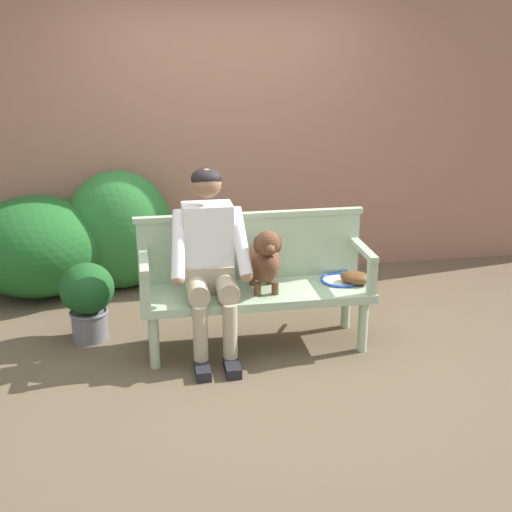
{
  "coord_description": "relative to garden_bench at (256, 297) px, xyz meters",
  "views": [
    {
      "loc": [
        -0.79,
        -4.52,
        2.25
      ],
      "look_at": [
        0.0,
        0.0,
        0.69
      ],
      "focal_mm": 48.98,
      "sensor_mm": 36.0,
      "label": 1
    }
  ],
  "objects": [
    {
      "name": "ground_plane",
      "position": [
        0.0,
        0.0,
        -0.38
      ],
      "size": [
        40.0,
        40.0,
        0.0
      ],
      "primitive_type": "plane",
      "color": "brown"
    },
    {
      "name": "brick_garden_fence",
      "position": [
        0.0,
        1.72,
        0.98
      ],
      "size": [
        8.0,
        0.3,
        2.73
      ],
      "primitive_type": "cube",
      "color": "#936651",
      "rests_on": "ground"
    },
    {
      "name": "hedge_bush_far_left",
      "position": [
        -0.96,
        1.36,
        0.14
      ],
      "size": [
        0.92,
        0.64,
        1.05
      ],
      "primitive_type": "ellipsoid",
      "color": "#286B2D",
      "rests_on": "ground"
    },
    {
      "name": "hedge_bush_far_right",
      "position": [
        -1.64,
        1.31,
        0.05
      ],
      "size": [
        1.19,
        0.97,
        0.86
      ],
      "primitive_type": "ellipsoid",
      "color": "#1E5B23",
      "rests_on": "ground"
    },
    {
      "name": "garden_bench",
      "position": [
        0.0,
        0.0,
        0.0
      ],
      "size": [
        1.63,
        0.53,
        0.44
      ],
      "color": "#9EB793",
      "rests_on": "ground"
    },
    {
      "name": "bench_backrest",
      "position": [
        0.0,
        0.23,
        0.31
      ],
      "size": [
        1.67,
        0.06,
        0.5
      ],
      "color": "#9EB793",
      "rests_on": "garden_bench"
    },
    {
      "name": "bench_armrest_left_end",
      "position": [
        -0.77,
        -0.09,
        0.26
      ],
      "size": [
        0.06,
        0.53,
        0.28
      ],
      "color": "#9EB793",
      "rests_on": "garden_bench"
    },
    {
      "name": "bench_armrest_right_end",
      "position": [
        0.77,
        -0.09,
        0.26
      ],
      "size": [
        0.06,
        0.53,
        0.28
      ],
      "color": "#9EB793",
      "rests_on": "garden_bench"
    },
    {
      "name": "person_seated",
      "position": [
        -0.33,
        -0.02,
        0.33
      ],
      "size": [
        0.56,
        0.66,
        1.31
      ],
      "color": "black",
      "rests_on": "ground"
    },
    {
      "name": "dog_on_bench",
      "position": [
        0.05,
        -0.05,
        0.3
      ],
      "size": [
        0.23,
        0.48,
        0.48
      ],
      "color": "brown",
      "rests_on": "garden_bench"
    },
    {
      "name": "tennis_racket",
      "position": [
        0.65,
        0.08,
        0.07
      ],
      "size": [
        0.41,
        0.57,
        0.03
      ],
      "color": "blue",
      "rests_on": "garden_bench"
    },
    {
      "name": "baseball_glove",
      "position": [
        0.73,
        -0.01,
        0.1
      ],
      "size": [
        0.28,
        0.27,
        0.09
      ],
      "primitive_type": "ellipsoid",
      "rotation": [
        0.0,
        0.0,
        -0.65
      ],
      "color": "brown",
      "rests_on": "garden_bench"
    },
    {
      "name": "potted_plant",
      "position": [
        -1.19,
        0.33,
        -0.04
      ],
      "size": [
        0.39,
        0.39,
        0.59
      ],
      "color": "slate",
      "rests_on": "ground"
    }
  ]
}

